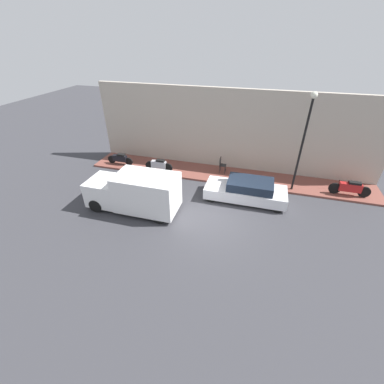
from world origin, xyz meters
The scene contains 10 objects.
ground_plane centered at (0.00, 0.00, 0.00)m, with size 60.00×60.00×0.00m, color #38383D.
sidewalk centered at (4.58, 0.00, 0.06)m, with size 2.24×17.77×0.11m.
building_facade centered at (5.85, 0.00, 2.55)m, with size 0.30×17.77×5.10m.
parked_car centered at (2.20, -1.52, 0.58)m, with size 1.69×4.31×1.21m.
delivery_van centered at (-0.20, 3.88, 1.02)m, with size 1.82×4.67×2.02m.
motorcycle_black centered at (4.12, 7.16, 0.52)m, with size 0.30×1.84×0.76m.
motorcycle_red centered at (4.02, -6.98, 0.58)m, with size 0.30×2.12×0.85m.
scooter_silver centered at (3.84, 4.22, 0.56)m, with size 0.30×1.83×0.83m.
streetlamp centered at (3.86, -3.99, 3.55)m, with size 0.33×0.33×5.36m.
cafe_chair centered at (4.82, 0.31, 0.69)m, with size 0.40×0.40×1.02m.
Camera 1 is at (-9.92, -1.89, 7.87)m, focal length 24.00 mm.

